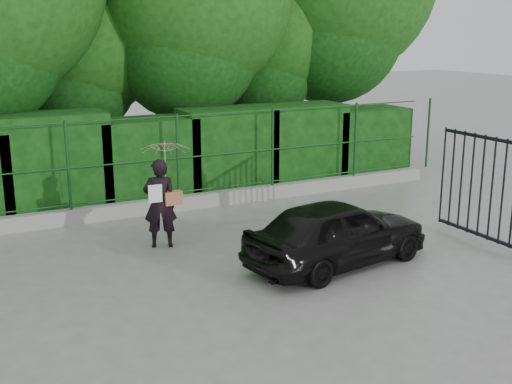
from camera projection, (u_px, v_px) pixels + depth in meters
name	position (u px, v px, depth m)	size (l,w,h in m)	color
ground	(256.00, 284.00, 9.92)	(80.00, 80.00, 0.00)	gray
kerb	(162.00, 205.00, 13.77)	(14.00, 0.25, 0.30)	#9E9E99
fence	(170.00, 157.00, 13.61)	(14.13, 0.06, 1.80)	#134018
hedge	(139.00, 159.00, 14.36)	(14.20, 1.20, 2.24)	black
woman	(164.00, 179.00, 11.40)	(0.93, 0.90, 1.91)	black
car	(337.00, 232.00, 10.62)	(1.33, 3.32, 1.13)	black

